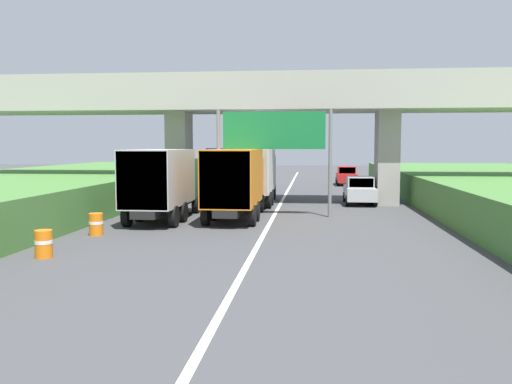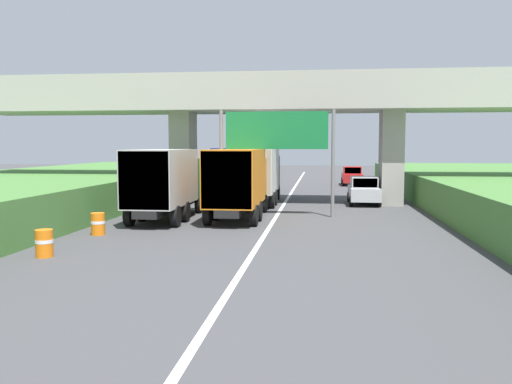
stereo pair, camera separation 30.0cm
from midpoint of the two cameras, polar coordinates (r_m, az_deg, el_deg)
lane_centre_stripe at (r=27.34m, az=2.43°, el=-2.67°), size 0.20×93.91×0.01m
overpass_bridge at (r=33.90m, az=3.37°, el=8.97°), size 40.00×4.80×7.94m
overhead_highway_sign at (r=27.38m, az=2.51°, el=5.79°), size 5.88×0.18×5.44m
truck_blue at (r=43.42m, az=-2.26°, el=2.70°), size 2.44×7.30×3.44m
truck_green at (r=26.47m, az=-9.15°, el=1.23°), size 2.44×7.30×3.44m
truck_black at (r=33.31m, az=0.49°, el=2.03°), size 2.44×7.30×3.44m
truck_orange at (r=26.42m, az=-1.57°, el=1.28°), size 2.44×7.30×3.44m
car_silver at (r=33.82m, az=11.61°, el=0.15°), size 1.86×4.10×1.72m
car_red at (r=50.15m, az=10.32°, el=1.69°), size 1.86×4.10×1.72m
construction_barrel_2 at (r=18.78m, az=-21.12°, el=-5.08°), size 0.57×0.57×0.90m
construction_barrel_3 at (r=22.70m, az=-16.06°, el=-3.26°), size 0.57×0.57×0.90m
construction_barrel_4 at (r=26.67m, az=-12.02°, el=-1.97°), size 0.57×0.57×0.90m
construction_barrel_5 at (r=30.81m, az=-9.37°, el=-1.02°), size 0.57×0.57×0.90m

